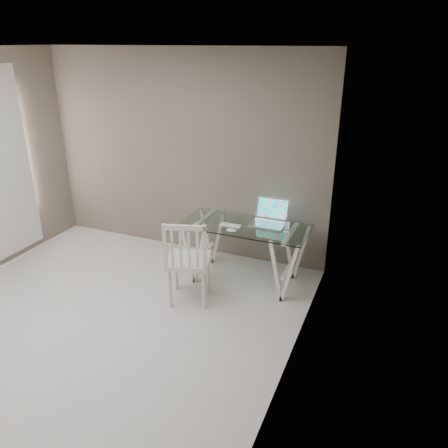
% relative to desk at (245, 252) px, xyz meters
% --- Properties ---
extents(room, '(4.50, 4.52, 2.71)m').
position_rel_desk_xyz_m(room, '(-1.18, -1.64, 1.33)').
color(room, beige).
rests_on(room, ground).
extents(desk, '(1.50, 0.70, 0.75)m').
position_rel_desk_xyz_m(desk, '(0.00, 0.00, 0.00)').
color(desk, silver).
rests_on(desk, ground).
extents(chair, '(0.59, 0.59, 1.02)m').
position_rel_desk_xyz_m(chair, '(-0.41, -0.72, 0.18)').
color(chair, silver).
rests_on(chair, ground).
extents(laptop, '(0.40, 0.37, 0.27)m').
position_rel_desk_xyz_m(laptop, '(0.24, 0.17, 0.43)').
color(laptop, silver).
rests_on(laptop, desk).
extents(keyboard, '(0.27, 0.11, 0.01)m').
position_rel_desk_xyz_m(keyboard, '(-0.16, -0.09, 0.37)').
color(keyboard, silver).
rests_on(keyboard, desk).
extents(mouse, '(0.12, 0.07, 0.04)m').
position_rel_desk_xyz_m(mouse, '(-0.08, -0.25, 0.38)').
color(mouse, silver).
rests_on(mouse, desk).
extents(phone_dock, '(0.07, 0.07, 0.14)m').
position_rel_desk_xyz_m(phone_dock, '(0.51, -0.01, 0.40)').
color(phone_dock, white).
rests_on(phone_dock, desk).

